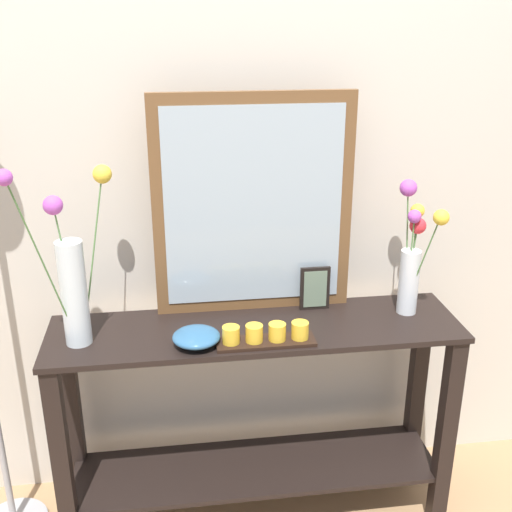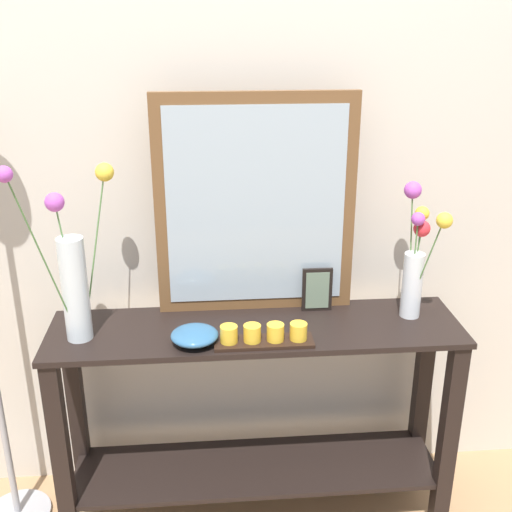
# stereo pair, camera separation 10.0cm
# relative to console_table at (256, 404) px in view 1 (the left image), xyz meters

# --- Properties ---
(ground_plane) EXTENTS (7.00, 6.00, 0.02)m
(ground_plane) POSITION_rel_console_table_xyz_m (0.00, 0.00, -0.48)
(ground_plane) COLOR #A87F56
(wall_back) EXTENTS (6.40, 0.08, 2.70)m
(wall_back) POSITION_rel_console_table_xyz_m (0.00, 0.30, 0.88)
(wall_back) COLOR beige
(wall_back) RESTS_ON ground
(console_table) EXTENTS (1.39, 0.36, 0.78)m
(console_table) POSITION_rel_console_table_xyz_m (0.00, 0.00, 0.00)
(console_table) COLOR black
(console_table) RESTS_ON ground
(mirror_leaning) EXTENTS (0.68, 0.03, 0.76)m
(mirror_leaning) POSITION_rel_console_table_xyz_m (0.01, 0.15, 0.69)
(mirror_leaning) COLOR brown
(mirror_leaning) RESTS_ON console_table
(tall_vase_left) EXTENTS (0.29, 0.29, 0.60)m
(tall_vase_left) POSITION_rel_console_table_xyz_m (-0.58, -0.02, 0.54)
(tall_vase_left) COLOR silver
(tall_vase_left) RESTS_ON console_table
(vase_right) EXTENTS (0.12, 0.20, 0.46)m
(vase_right) POSITION_rel_console_table_xyz_m (0.55, 0.05, 0.53)
(vase_right) COLOR silver
(vase_right) RESTS_ON console_table
(candle_tray) EXTENTS (0.32, 0.09, 0.07)m
(candle_tray) POSITION_rel_console_table_xyz_m (0.01, -0.12, 0.34)
(candle_tray) COLOR black
(candle_tray) RESTS_ON console_table
(picture_frame_small) EXTENTS (0.11, 0.01, 0.16)m
(picture_frame_small) POSITION_rel_console_table_xyz_m (0.22, 0.11, 0.39)
(picture_frame_small) COLOR black
(picture_frame_small) RESTS_ON console_table
(decorative_bowl) EXTENTS (0.15, 0.15, 0.05)m
(decorative_bowl) POSITION_rel_console_table_xyz_m (-0.20, -0.10, 0.34)
(decorative_bowl) COLOR #2D5B84
(decorative_bowl) RESTS_ON console_table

